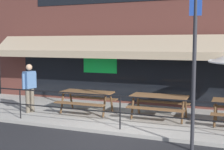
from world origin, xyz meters
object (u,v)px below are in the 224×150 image
object	(u,v)px
picnic_table_centre	(159,100)
pedestrian_walking	(30,85)
picnic_table_left	(87,96)
street_sign_pole	(195,50)

from	to	relation	value
picnic_table_centre	pedestrian_walking	bearing A→B (deg)	-170.41
picnic_table_left	pedestrian_walking	bearing A→B (deg)	-162.01
picnic_table_left	picnic_table_centre	xyz separation A→B (m)	(2.53, 0.13, 0.00)
picnic_table_centre	pedestrian_walking	world-z (taller)	pedestrian_walking
street_sign_pole	picnic_table_left	bearing A→B (deg)	150.01
pedestrian_walking	street_sign_pole	distance (m)	6.18
picnic_table_left	pedestrian_walking	xyz separation A→B (m)	(-1.93, -0.63, 0.35)
picnic_table_left	pedestrian_walking	world-z (taller)	pedestrian_walking
street_sign_pole	pedestrian_walking	bearing A→B (deg)	164.44
street_sign_pole	picnic_table_centre	bearing A→B (deg)	119.73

